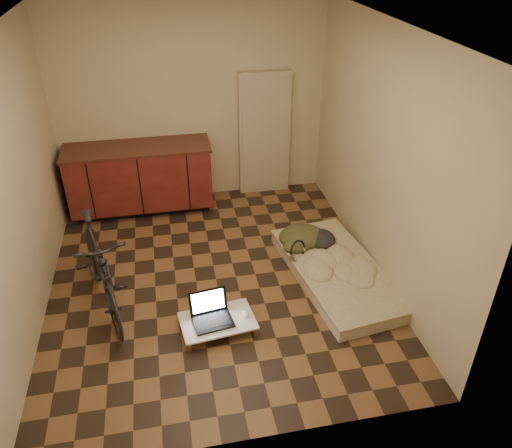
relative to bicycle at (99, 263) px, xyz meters
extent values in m
cube|color=brown|center=(1.15, 0.19, -0.53)|extent=(3.50, 4.00, 0.00)
cube|color=silver|center=(1.15, 0.19, 2.07)|extent=(3.50, 4.00, 0.00)
cube|color=beige|center=(1.15, 2.19, 0.77)|extent=(3.50, 0.00, 2.60)
cube|color=beige|center=(1.15, -1.81, 0.77)|extent=(3.50, 0.00, 2.60)
cube|color=beige|center=(-0.60, 0.19, 0.77)|extent=(0.00, 4.00, 2.60)
cube|color=beige|center=(2.90, 0.19, 0.77)|extent=(0.00, 4.00, 2.60)
cube|color=black|center=(0.40, 1.93, -0.48)|extent=(1.70, 0.48, 0.10)
cube|color=#531817|center=(0.40, 1.89, -0.04)|extent=(1.80, 0.60, 0.78)
cube|color=#4D251C|center=(0.40, 1.89, 0.37)|extent=(1.84, 0.62, 0.03)
cube|color=#C0B098|center=(2.10, 2.13, 0.32)|extent=(0.70, 0.10, 1.70)
imported|color=black|center=(0.00, 0.00, 0.00)|extent=(0.89, 1.69, 1.05)
cube|color=beige|center=(2.45, -0.04, -0.47)|extent=(1.08, 1.89, 0.11)
cube|color=beige|center=(2.45, -0.04, -0.39)|extent=(1.10, 1.91, 0.04)
cube|color=brown|center=(0.77, -0.81, -0.48)|extent=(0.04, 0.04, 0.10)
cube|color=brown|center=(0.73, -0.43, -0.48)|extent=(0.04, 0.04, 0.10)
cube|color=brown|center=(1.40, -0.74, -0.48)|extent=(0.04, 0.04, 0.10)
cube|color=brown|center=(1.36, -0.35, -0.48)|extent=(0.04, 0.04, 0.10)
cube|color=silver|center=(1.07, -0.58, -0.42)|extent=(0.74, 0.53, 0.02)
cube|color=black|center=(1.02, -0.61, -0.40)|extent=(0.40, 0.31, 0.02)
cube|color=black|center=(1.00, -0.45, -0.27)|extent=(0.37, 0.12, 0.23)
cube|color=white|center=(1.00, -0.45, -0.27)|extent=(0.32, 0.10, 0.19)
ellipsoid|color=white|center=(1.34, -0.57, -0.39)|extent=(0.07, 0.11, 0.04)
camera|label=1|loc=(0.73, -4.12, 2.87)|focal=35.00mm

